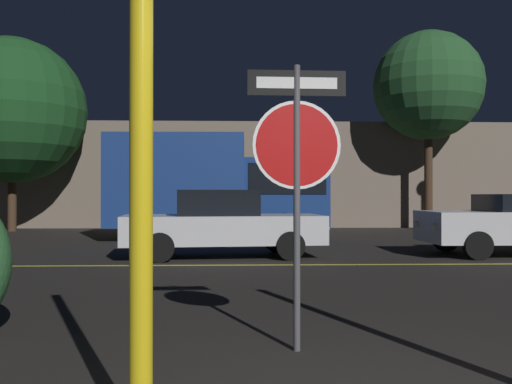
{
  "coord_description": "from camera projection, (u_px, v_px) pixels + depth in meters",
  "views": [
    {
      "loc": [
        -0.94,
        -3.09,
        1.34
      ],
      "look_at": [
        -0.7,
        3.67,
        1.38
      ],
      "focal_mm": 40.0,
      "sensor_mm": 36.0,
      "label": 1
    }
  ],
  "objects": [
    {
      "name": "tree_0",
      "position": [
        428.0,
        86.0,
        22.47
      ],
      "size": [
        4.29,
        4.29,
        7.83
      ],
      "color": "#422D1E",
      "rests_on": "ground_plane"
    },
    {
      "name": "passing_car_2",
      "position": [
        222.0,
        224.0,
        12.45
      ],
      "size": [
        4.53,
        2.21,
        1.46
      ],
      "rotation": [
        0.0,
        0.0,
        -1.47
      ],
      "color": "silver",
      "rests_on": "ground_plane"
    },
    {
      "name": "tree_1",
      "position": [
        12.0,
        111.0,
        21.39
      ],
      "size": [
        5.46,
        5.46,
        7.26
      ],
      "color": "#422D1E",
      "rests_on": "ground_plane"
    },
    {
      "name": "building_backdrop",
      "position": [
        260.0,
        177.0,
        26.05
      ],
      "size": [
        29.19,
        4.99,
        4.42
      ],
      "primitive_type": "cube",
      "color": "#7A6B5B",
      "rests_on": "ground_plane"
    },
    {
      "name": "delivery_truck",
      "position": [
        218.0,
        185.0,
        17.35
      ],
      "size": [
        6.58,
        2.6,
        3.16
      ],
      "rotation": [
        0.0,
        0.0,
        -1.59
      ],
      "color": "navy",
      "rests_on": "ground_plane"
    },
    {
      "name": "stop_sign",
      "position": [
        297.0,
        149.0,
        4.93
      ],
      "size": [
        0.86,
        0.06,
        2.47
      ],
      "rotation": [
        0.0,
        0.0,
        0.03
      ],
      "color": "#4C4C51",
      "rests_on": "ground_plane"
    },
    {
      "name": "yellow_pole_left",
      "position": [
        141.0,
        144.0,
        3.02
      ],
      "size": [
        0.12,
        0.12,
        3.24
      ],
      "primitive_type": "cylinder",
      "color": "yellow",
      "rests_on": "ground_plane"
    },
    {
      "name": "road_center_stripe",
      "position": [
        284.0,
        265.0,
        11.0
      ],
      "size": [
        43.02,
        0.12,
        0.01
      ],
      "primitive_type": "cube",
      "color": "gold",
      "rests_on": "ground_plane"
    }
  ]
}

